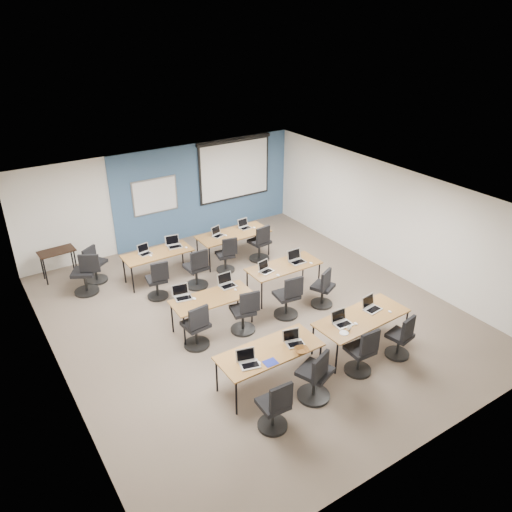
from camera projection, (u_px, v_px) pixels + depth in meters
floor at (253, 314)px, 10.94m from camera, size 8.00×9.00×0.02m
ceiling at (252, 198)px, 9.72m from camera, size 8.00×9.00×0.02m
wall_back at (165, 197)px, 13.70m from camera, size 8.00×0.04×2.70m
wall_front at (425, 383)px, 6.96m from camera, size 8.00×0.04×2.70m
wall_left at (52, 318)px, 8.40m from camera, size 0.04×9.00×2.70m
wall_right at (389, 219)px, 12.27m from camera, size 0.04×9.00×2.70m
blue_accent_panel at (205, 189)px, 14.29m from camera, size 5.50×0.04×2.70m
whiteboard at (155, 196)px, 13.46m from camera, size 1.28×0.03×0.98m
projector_screen at (235, 166)px, 14.46m from camera, size 2.40×0.10×1.82m
training_table_front_left at (270, 352)px, 8.64m from camera, size 1.87×0.78×0.73m
training_table_front_right at (362, 319)px, 9.56m from camera, size 1.92×0.80×0.73m
training_table_mid_left at (212, 299)px, 10.20m from camera, size 1.68×0.70×0.73m
training_table_mid_right at (284, 267)px, 11.44m from camera, size 1.74×0.72×0.73m
training_table_back_left at (158, 254)px, 12.03m from camera, size 1.66×0.69×0.73m
training_table_back_right at (233, 235)px, 13.04m from camera, size 1.92×0.80×0.73m
laptop_0 at (248, 361)px, 8.27m from camera, size 0.33×0.28×0.25m
mouse_0 at (259, 363)px, 8.30m from camera, size 0.07×0.10×0.03m
task_chair_0 at (275, 409)px, 7.82m from camera, size 0.49×0.49×0.98m
laptop_1 at (294, 340)px, 8.78m from camera, size 0.31×0.27×0.24m
mouse_1 at (304, 346)px, 8.71m from camera, size 0.08×0.11×0.03m
task_chair_1 at (316, 379)px, 8.40m from camera, size 0.61×0.58×1.05m
laptop_2 at (341, 321)px, 9.32m from camera, size 0.33×0.28×0.25m
mouse_2 at (356, 324)px, 9.32m from camera, size 0.07×0.10×0.03m
task_chair_2 at (362, 355)px, 9.03m from camera, size 0.50×0.50×0.99m
laptop_3 at (371, 306)px, 9.77m from camera, size 0.34×0.29×0.26m
mouse_3 at (390, 312)px, 9.69m from camera, size 0.06×0.09×0.03m
task_chair_3 at (401, 340)px, 9.45m from camera, size 0.47×0.47×0.96m
laptop_4 at (182, 295)px, 10.15m from camera, size 0.35×0.29×0.26m
mouse_4 at (194, 298)px, 10.11m from camera, size 0.08×0.11×0.04m
task_chair_4 at (197, 329)px, 9.72m from camera, size 0.52×0.52×1.00m
laptop_5 at (227, 283)px, 10.58m from camera, size 0.34×0.29×0.26m
mouse_5 at (235, 290)px, 10.43m from camera, size 0.08×0.10×0.03m
task_chair_5 at (245, 315)px, 10.18m from camera, size 0.52×0.52×1.00m
laptop_6 at (265, 269)px, 11.15m from camera, size 0.30×0.26×0.23m
mouse_6 at (278, 275)px, 10.99m from camera, size 0.09×0.12×0.04m
task_chair_6 at (288, 300)px, 10.68m from camera, size 0.54×0.54×1.01m
laptop_7 at (296, 259)px, 11.56m from camera, size 0.36×0.31×0.27m
mouse_7 at (311, 263)px, 11.50m from camera, size 0.08×0.10×0.03m
task_chair_7 at (323, 291)px, 11.06m from camera, size 0.53×0.49×0.98m
laptop_8 at (144, 251)px, 11.94m from camera, size 0.30×0.25×0.23m
mouse_8 at (151, 255)px, 11.85m from camera, size 0.07×0.10×0.03m
task_chair_8 at (158, 283)px, 11.37m from camera, size 0.49×0.49×0.97m
laptop_9 at (174, 244)px, 12.29m from camera, size 0.35×0.30×0.26m
mouse_9 at (186, 247)px, 12.24m from camera, size 0.08×0.10×0.03m
task_chair_9 at (197, 271)px, 11.80m from camera, size 0.55×0.55×1.03m
laptop_10 at (217, 234)px, 12.87m from camera, size 0.30×0.25×0.23m
mouse_10 at (226, 235)px, 12.88m from camera, size 0.06×0.09×0.03m
task_chair_10 at (227, 257)px, 12.53m from camera, size 0.47×0.47×0.96m
laptop_11 at (244, 226)px, 13.31m from camera, size 0.31×0.26×0.24m
mouse_11 at (254, 227)px, 13.33m from camera, size 0.06×0.10×0.03m
task_chair_11 at (260, 246)px, 13.07m from camera, size 0.54×0.54×1.02m
blue_mousepad at (270, 362)px, 8.32m from camera, size 0.24×0.20×0.01m
snack_bowl at (302, 350)px, 8.57m from camera, size 0.36×0.36×0.07m
snack_plate at (344, 333)px, 9.07m from camera, size 0.21×0.21×0.01m
coffee_cup at (349, 328)px, 9.13m from camera, size 0.09×0.09×0.06m
utility_table at (57, 255)px, 12.10m from camera, size 0.84×0.47×0.75m
spare_chair_a at (94, 267)px, 12.03m from camera, size 0.60×0.52×1.00m
spare_chair_b at (86, 277)px, 11.56m from camera, size 0.63×0.57×1.04m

